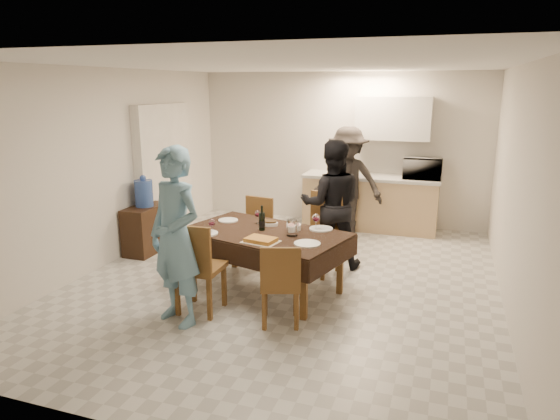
% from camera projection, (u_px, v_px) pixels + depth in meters
% --- Properties ---
extents(floor, '(5.00, 6.00, 0.02)m').
position_uv_depth(floor, '(287.00, 280.00, 6.24)').
color(floor, beige).
rests_on(floor, ground).
extents(ceiling, '(5.00, 6.00, 0.02)m').
position_uv_depth(ceiling, '(288.00, 64.00, 5.61)').
color(ceiling, white).
rests_on(ceiling, wall_back).
extents(wall_back, '(5.00, 0.02, 2.60)m').
position_uv_depth(wall_back, '(340.00, 149.00, 8.68)').
color(wall_back, silver).
rests_on(wall_back, floor).
extents(wall_front, '(5.00, 0.02, 2.60)m').
position_uv_depth(wall_front, '(142.00, 259.00, 3.17)').
color(wall_front, silver).
rests_on(wall_front, floor).
extents(wall_left, '(0.02, 6.00, 2.60)m').
position_uv_depth(wall_left, '(111.00, 167.00, 6.71)').
color(wall_left, silver).
rests_on(wall_left, floor).
extents(wall_right, '(0.02, 6.00, 2.60)m').
position_uv_depth(wall_right, '(517.00, 192.00, 5.15)').
color(wall_right, silver).
rests_on(wall_right, floor).
extents(stub_partition, '(0.15, 1.40, 2.10)m').
position_uv_depth(stub_partition, '(165.00, 172.00, 7.84)').
color(stub_partition, white).
rests_on(stub_partition, floor).
extents(kitchen_base_cabinet, '(2.20, 0.60, 0.86)m').
position_uv_depth(kitchen_base_cabinet, '(370.00, 204.00, 8.41)').
color(kitchen_base_cabinet, tan).
rests_on(kitchen_base_cabinet, floor).
extents(kitchen_worktop, '(2.24, 0.64, 0.05)m').
position_uv_depth(kitchen_worktop, '(371.00, 177.00, 8.30)').
color(kitchen_worktop, '#B9B9B4').
rests_on(kitchen_worktop, kitchen_base_cabinet).
extents(upper_cabinet, '(1.20, 0.34, 0.70)m').
position_uv_depth(upper_cabinet, '(393.00, 118.00, 8.10)').
color(upper_cabinet, silver).
rests_on(upper_cabinet, wall_back).
extents(dining_table, '(2.07, 1.53, 0.72)m').
position_uv_depth(dining_table, '(265.00, 234.00, 5.80)').
color(dining_table, black).
rests_on(dining_table, floor).
extents(chair_near_left, '(0.47, 0.47, 0.54)m').
position_uv_depth(chair_near_left, '(196.00, 259.00, 5.18)').
color(chair_near_left, brown).
rests_on(chair_near_left, floor).
extents(chair_near_right, '(0.50, 0.51, 0.47)m').
position_uv_depth(chair_near_right, '(278.00, 277.00, 4.93)').
color(chair_near_right, brown).
rests_on(chair_near_right, floor).
extents(chair_far_left, '(0.47, 0.47, 0.49)m').
position_uv_depth(chair_far_left, '(250.00, 227.00, 6.58)').
color(chair_far_left, brown).
rests_on(chair_far_left, floor).
extents(chair_far_right, '(0.58, 0.59, 0.56)m').
position_uv_depth(chair_far_right, '(316.00, 228.00, 6.27)').
color(chair_far_right, brown).
rests_on(chair_far_right, floor).
extents(console, '(0.37, 0.74, 0.68)m').
position_uv_depth(console, '(146.00, 229.00, 7.24)').
color(console, black).
rests_on(console, floor).
extents(water_jug, '(0.25, 0.25, 0.38)m').
position_uv_depth(water_jug, '(144.00, 193.00, 7.11)').
color(water_jug, '#385BB3').
rests_on(water_jug, console).
extents(wine_bottle, '(0.07, 0.07, 0.30)m').
position_uv_depth(wine_bottle, '(262.00, 218.00, 5.81)').
color(wine_bottle, black).
rests_on(wine_bottle, dining_table).
extents(water_pitcher, '(0.12, 0.12, 0.19)m').
position_uv_depth(water_pitcher, '(292.00, 228.00, 5.61)').
color(water_pitcher, white).
rests_on(water_pitcher, dining_table).
extents(savoury_tart, '(0.42, 0.34, 0.05)m').
position_uv_depth(savoury_tart, '(261.00, 240.00, 5.40)').
color(savoury_tart, gold).
rests_on(savoury_tart, dining_table).
extents(salad_bowl, '(0.17, 0.17, 0.07)m').
position_uv_depth(salad_bowl, '(294.00, 227.00, 5.85)').
color(salad_bowl, white).
rests_on(salad_bowl, dining_table).
extents(mushroom_dish, '(0.21, 0.21, 0.04)m').
position_uv_depth(mushroom_dish, '(269.00, 224.00, 6.06)').
color(mushroom_dish, white).
rests_on(mushroom_dish, dining_table).
extents(wine_glass_a, '(0.08, 0.08, 0.17)m').
position_uv_depth(wine_glass_a, '(212.00, 226.00, 5.71)').
color(wine_glass_a, white).
rests_on(wine_glass_a, dining_table).
extents(wine_glass_b, '(0.09, 0.09, 0.20)m').
position_uv_depth(wine_glass_b, '(316.00, 222.00, 5.82)').
color(wine_glass_b, white).
rests_on(wine_glass_b, dining_table).
extents(wine_glass_c, '(0.08, 0.08, 0.17)m').
position_uv_depth(wine_glass_c, '(258.00, 217.00, 6.11)').
color(wine_glass_c, white).
rests_on(wine_glass_c, dining_table).
extents(plate_near_left, '(0.27, 0.27, 0.02)m').
position_uv_depth(plate_near_left, '(206.00, 233.00, 5.70)').
color(plate_near_left, white).
rests_on(plate_near_left, dining_table).
extents(plate_near_right, '(0.29, 0.29, 0.02)m').
position_uv_depth(plate_near_right, '(307.00, 244.00, 5.32)').
color(plate_near_right, white).
rests_on(plate_near_right, dining_table).
extents(plate_far_left, '(0.25, 0.25, 0.01)m').
position_uv_depth(plate_far_left, '(228.00, 220.00, 6.25)').
color(plate_far_left, white).
rests_on(plate_far_left, dining_table).
extents(plate_far_right, '(0.28, 0.28, 0.02)m').
position_uv_depth(plate_far_right, '(321.00, 229.00, 5.87)').
color(plate_far_right, white).
rests_on(plate_far_right, dining_table).
extents(microwave, '(0.59, 0.40, 0.33)m').
position_uv_depth(microwave, '(423.00, 168.00, 8.00)').
color(microwave, silver).
rests_on(microwave, kitchen_worktop).
extents(person_near, '(0.77, 0.64, 1.82)m').
position_uv_depth(person_near, '(176.00, 237.00, 4.95)').
color(person_near, '#6798B6').
rests_on(person_near, floor).
extents(person_far, '(0.97, 0.84, 1.70)m').
position_uv_depth(person_far, '(332.00, 205.00, 6.55)').
color(person_far, black).
rests_on(person_far, floor).
extents(person_kitchen, '(1.13, 0.65, 1.75)m').
position_uv_depth(person_kitchen, '(347.00, 182.00, 7.99)').
color(person_kitchen, black).
rests_on(person_kitchen, floor).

